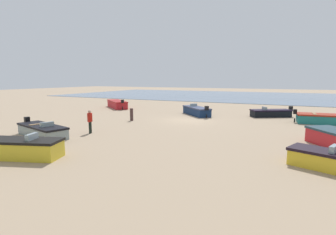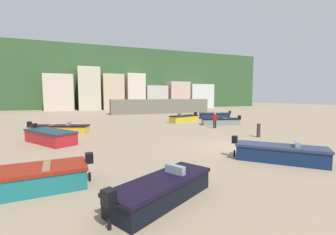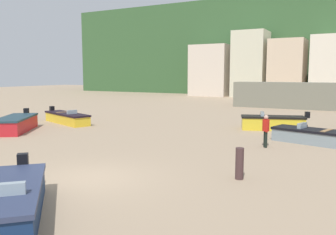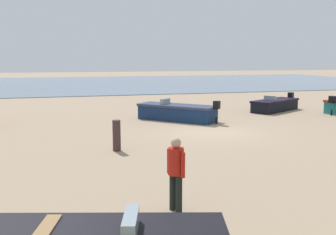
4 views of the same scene
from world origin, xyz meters
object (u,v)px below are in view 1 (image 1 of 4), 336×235
object	(u,v)px
boat_navy_4	(196,111)
beach_walker_foreground	(90,120)
boat_red_6	(117,104)
boat_black_1	(271,113)
boat_grey_2	(42,131)
boat_teal_5	(319,119)
mooring_post_near_water	(132,115)
boat_yellow_7	(19,148)

from	to	relation	value
boat_navy_4	beach_walker_foreground	size ratio (longest dim) A/B	2.45
boat_red_6	beach_walker_foreground	distance (m)	15.94
boat_black_1	boat_grey_2	xyz separation A→B (m)	(12.72, 15.92, 0.02)
boat_black_1	boat_teal_5	size ratio (longest dim) A/B	1.02
boat_grey_2	boat_navy_4	size ratio (longest dim) A/B	1.18
mooring_post_near_water	boat_grey_2	bearing A→B (deg)	78.31
boat_black_1	mooring_post_near_water	bearing A→B (deg)	95.28
boat_red_6	boat_black_1	bearing A→B (deg)	-50.49
mooring_post_near_water	beach_walker_foreground	bearing A→B (deg)	94.54
boat_red_6	mooring_post_near_water	size ratio (longest dim) A/B	4.39
boat_red_6	boat_grey_2	bearing A→B (deg)	-120.31
boat_black_1	beach_walker_foreground	xyz separation A→B (m)	(10.60, 13.77, 0.58)
boat_black_1	boat_red_6	size ratio (longest dim) A/B	0.82
mooring_post_near_water	beach_walker_foreground	size ratio (longest dim) A/B	0.68
boat_teal_5	boat_red_6	size ratio (longest dim) A/B	0.80
boat_navy_4	boat_teal_5	size ratio (longest dim) A/B	1.02
boat_grey_2	boat_teal_5	distance (m)	21.49
boat_teal_5	mooring_post_near_water	distance (m)	16.04
mooring_post_near_water	beach_walker_foreground	distance (m)	5.87
boat_black_1	beach_walker_foreground	size ratio (longest dim) A/B	2.45
boat_grey_2	mooring_post_near_water	bearing A→B (deg)	-176.67
boat_grey_2	boat_navy_4	distance (m)	15.04
boat_navy_4	boat_teal_5	world-z (taller)	boat_navy_4
boat_black_1	boat_teal_5	bearing A→B (deg)	-151.49
boat_grey_2	mooring_post_near_water	world-z (taller)	mooring_post_near_water
boat_black_1	boat_grey_2	size ratio (longest dim) A/B	0.84
boat_black_1	beach_walker_foreground	bearing A→B (deg)	112.05
boat_black_1	boat_yellow_7	size ratio (longest dim) A/B	0.92
boat_navy_4	boat_black_1	bearing A→B (deg)	-28.81
boat_red_6	beach_walker_foreground	world-z (taller)	beach_walker_foreground
boat_grey_2	beach_walker_foreground	size ratio (longest dim) A/B	2.90
boat_black_1	boat_teal_5	xyz separation A→B (m)	(-4.00, 2.41, 0.04)
boat_navy_4	beach_walker_foreground	world-z (taller)	beach_walker_foreground
mooring_post_near_water	boat_black_1	bearing A→B (deg)	-144.35
boat_black_1	boat_grey_2	world-z (taller)	boat_grey_2
boat_teal_5	boat_red_6	distance (m)	22.67
boat_black_1	boat_navy_4	world-z (taller)	boat_navy_4
beach_walker_foreground	boat_black_1	bearing A→B (deg)	-63.34
mooring_post_near_water	boat_navy_4	bearing A→B (deg)	-124.19
boat_yellow_7	mooring_post_near_water	bearing A→B (deg)	167.59
boat_grey_2	boat_yellow_7	bearing A→B (deg)	54.03
boat_black_1	boat_yellow_7	bearing A→B (deg)	123.27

